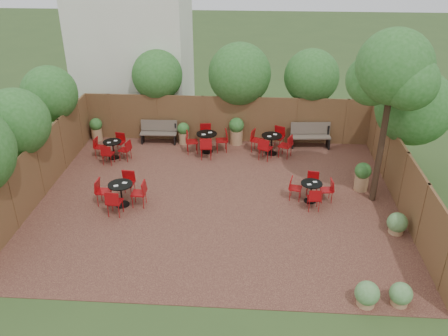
{
  "coord_description": "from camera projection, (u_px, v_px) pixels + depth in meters",
  "views": [
    {
      "loc": [
        1.14,
        -13.58,
        8.3
      ],
      "look_at": [
        0.19,
        0.5,
        1.0
      ],
      "focal_mm": 37.72,
      "sensor_mm": 36.0,
      "label": 1
    }
  ],
  "objects": [
    {
      "name": "fence_left",
      "position": [
        40.0,
        169.0,
        15.82
      ],
      "size": [
        0.08,
        10.0,
        2.0
      ],
      "primitive_type": "cube",
      "color": "#51351E",
      "rests_on": "ground"
    },
    {
      "name": "low_shrubs",
      "position": [
        388.0,
        265.0,
        12.4
      ],
      "size": [
        2.13,
        3.76,
        0.66
      ],
      "color": "#A37A51",
      "rests_on": "courtyard_paving"
    },
    {
      "name": "courtyard_paving",
      "position": [
        217.0,
        201.0,
        15.91
      ],
      "size": [
        12.0,
        10.0,
        0.02
      ],
      "primitive_type": "cube",
      "color": "#3E1C19",
      "rests_on": "ground"
    },
    {
      "name": "courtyard_tree",
      "position": [
        393.0,
        74.0,
        13.95
      ],
      "size": [
        2.53,
        2.43,
        5.71
      ],
      "rotation": [
        0.0,
        0.0,
        -0.24
      ],
      "color": "black",
      "rests_on": "courtyard_paving"
    },
    {
      "name": "park_bench_left",
      "position": [
        159.0,
        131.0,
        19.96
      ],
      "size": [
        1.55,
        0.53,
        0.95
      ],
      "rotation": [
        0.0,
        0.0,
        0.02
      ],
      "color": "brown",
      "rests_on": "courtyard_paving"
    },
    {
      "name": "overhang_foliage",
      "position": [
        188.0,
        99.0,
        16.95
      ],
      "size": [
        15.95,
        10.78,
        2.67
      ],
      "color": "#275F1E",
      "rests_on": "ground"
    },
    {
      "name": "ground",
      "position": [
        217.0,
        201.0,
        15.92
      ],
      "size": [
        80.0,
        80.0,
        0.0
      ],
      "primitive_type": "plane",
      "color": "#354F23",
      "rests_on": "ground"
    },
    {
      "name": "fence_back",
      "position": [
        227.0,
        119.0,
        19.89
      ],
      "size": [
        12.0,
        0.08,
        2.0
      ],
      "primitive_type": "cube",
      "color": "#51351E",
      "rests_on": "ground"
    },
    {
      "name": "bistro_tables",
      "position": [
        205.0,
        159.0,
        17.67
      ],
      "size": [
        8.99,
        5.98,
        0.94
      ],
      "color": "black",
      "rests_on": "courtyard_paving"
    },
    {
      "name": "park_bench_right",
      "position": [
        310.0,
        135.0,
        19.56
      ],
      "size": [
        1.69,
        0.67,
        1.02
      ],
      "rotation": [
        0.0,
        0.0,
        0.08
      ],
      "color": "brown",
      "rests_on": "courtyard_paving"
    },
    {
      "name": "planters",
      "position": [
        222.0,
        140.0,
        18.98
      ],
      "size": [
        11.11,
        4.24,
        1.16
      ],
      "color": "#A37A51",
      "rests_on": "courtyard_paving"
    },
    {
      "name": "neighbour_building",
      "position": [
        133.0,
        31.0,
        21.44
      ],
      "size": [
        5.0,
        4.0,
        8.0
      ],
      "primitive_type": "cube",
      "color": "silver",
      "rests_on": "ground"
    },
    {
      "name": "fence_right",
      "position": [
        403.0,
        181.0,
        15.1
      ],
      "size": [
        0.08,
        10.0,
        2.0
      ],
      "primitive_type": "cube",
      "color": "#51351E",
      "rests_on": "ground"
    }
  ]
}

